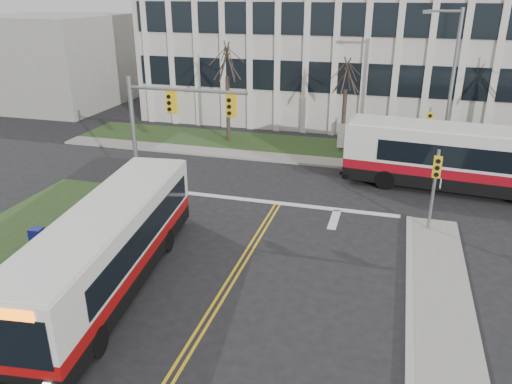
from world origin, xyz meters
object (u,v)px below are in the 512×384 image
(bus_cross, at_px, (468,161))
(newspaper_box_blue, at_px, (37,239))
(streetlight, at_px, (449,82))
(newspaper_box_red, at_px, (83,236))
(bus_main, at_px, (109,249))
(directory_sign, at_px, (349,137))

(bus_cross, bearing_deg, newspaper_box_blue, -50.84)
(streetlight, bearing_deg, newspaper_box_red, -135.18)
(newspaper_box_red, bearing_deg, streetlight, 41.14)
(streetlight, height_order, newspaper_box_blue, streetlight)
(bus_main, distance_m, newspaper_box_red, 3.77)
(directory_sign, bearing_deg, bus_main, -109.57)
(streetlight, relative_size, bus_cross, 0.72)
(streetlight, xyz_separation_m, bus_main, (-12.06, -17.08, -3.68))
(streetlight, height_order, newspaper_box_red, streetlight)
(directory_sign, xyz_separation_m, newspaper_box_blue, (-11.01, -16.76, -0.70))
(streetlight, bearing_deg, directory_sign, 166.77)
(bus_main, distance_m, newspaper_box_blue, 4.87)
(bus_main, bearing_deg, bus_cross, 38.56)
(bus_cross, distance_m, newspaper_box_blue, 21.34)
(streetlight, relative_size, directory_sign, 4.60)
(directory_sign, xyz_separation_m, bus_main, (-6.53, -18.38, 0.35))
(newspaper_box_blue, bearing_deg, bus_main, -28.12)
(streetlight, xyz_separation_m, bus_cross, (1.18, -3.61, -3.50))
(directory_sign, relative_size, newspaper_box_blue, 2.11)
(newspaper_box_blue, bearing_deg, bus_cross, 25.54)
(newspaper_box_red, bearing_deg, bus_cross, 31.13)
(newspaper_box_red, bearing_deg, newspaper_box_blue, -160.80)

